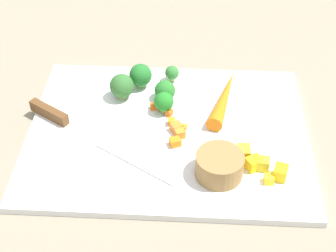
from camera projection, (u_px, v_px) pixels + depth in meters
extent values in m
plane|color=gray|center=(168.00, 136.00, 0.84)|extent=(4.00, 4.00, 0.00)
cube|color=white|center=(168.00, 133.00, 0.84)|extent=(0.46, 0.35, 0.01)
cylinder|color=olive|center=(219.00, 165.00, 0.75)|extent=(0.07, 0.07, 0.04)
cube|color=silver|center=(137.00, 162.00, 0.78)|extent=(0.14, 0.09, 0.00)
cube|color=brown|center=(49.00, 112.00, 0.85)|extent=(0.07, 0.05, 0.02)
cone|color=orange|center=(224.00, 97.00, 0.88)|extent=(0.07, 0.16, 0.03)
cube|color=orange|center=(169.00, 113.00, 0.86)|extent=(0.01, 0.01, 0.01)
cube|color=orange|center=(180.00, 134.00, 0.82)|extent=(0.02, 0.02, 0.01)
cube|color=orange|center=(153.00, 106.00, 0.87)|extent=(0.01, 0.01, 0.01)
cube|color=orange|center=(175.00, 142.00, 0.81)|extent=(0.02, 0.02, 0.01)
cube|color=orange|center=(163.00, 106.00, 0.87)|extent=(0.02, 0.02, 0.01)
cube|color=orange|center=(172.00, 122.00, 0.84)|extent=(0.01, 0.01, 0.01)
cube|color=orange|center=(177.00, 127.00, 0.83)|extent=(0.02, 0.02, 0.01)
cube|color=orange|center=(183.00, 129.00, 0.83)|extent=(0.01, 0.01, 0.01)
cube|color=yellow|center=(244.00, 152.00, 0.78)|extent=(0.02, 0.02, 0.02)
cube|color=yellow|center=(280.00, 173.00, 0.75)|extent=(0.03, 0.03, 0.02)
cube|color=yellow|center=(254.00, 163.00, 0.77)|extent=(0.03, 0.03, 0.02)
cube|color=yellow|center=(269.00, 179.00, 0.75)|extent=(0.01, 0.02, 0.01)
cube|color=yellow|center=(263.00, 164.00, 0.76)|extent=(0.02, 0.02, 0.02)
cylinder|color=#81B063|center=(141.00, 83.00, 0.92)|extent=(0.01, 0.01, 0.01)
sphere|color=#226C27|center=(141.00, 75.00, 0.91)|extent=(0.04, 0.04, 0.04)
cylinder|color=#98C267|center=(165.00, 97.00, 0.90)|extent=(0.01, 0.01, 0.01)
sphere|color=#287329|center=(165.00, 91.00, 0.89)|extent=(0.04, 0.04, 0.04)
cylinder|color=#93AF5D|center=(122.00, 94.00, 0.90)|extent=(0.01, 0.01, 0.01)
sphere|color=#32672D|center=(122.00, 86.00, 0.88)|extent=(0.04, 0.04, 0.04)
cylinder|color=#8FBB61|center=(174.00, 78.00, 0.93)|extent=(0.01, 0.01, 0.01)
sphere|color=#317430|center=(174.00, 73.00, 0.92)|extent=(0.03, 0.03, 0.03)
cylinder|color=#8BB361|center=(164.00, 109.00, 0.87)|extent=(0.01, 0.01, 0.01)
sphere|color=#227B25|center=(164.00, 102.00, 0.86)|extent=(0.03, 0.03, 0.03)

